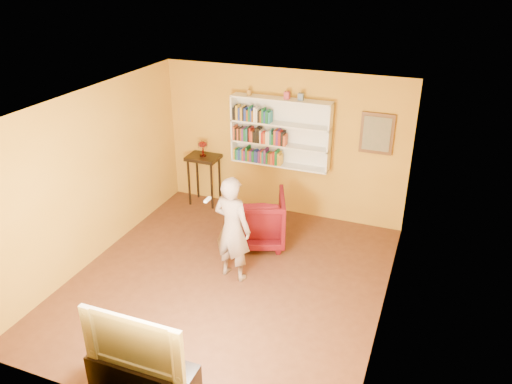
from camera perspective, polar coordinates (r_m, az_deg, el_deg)
room_shell at (r=7.07m, az=-3.42°, el=-3.44°), size 5.30×5.80×2.88m
bookshelf at (r=8.90m, az=2.92°, el=6.87°), size 1.80×0.29×1.23m
books_row_lower at (r=9.09m, az=0.35°, el=4.15°), size 0.91×0.19×0.27m
books_row_middle at (r=8.95m, az=0.49°, el=6.45°), size 0.99×0.19×0.27m
books_row_upper at (r=8.88m, az=-0.44°, el=8.86°), size 0.70×0.19×0.26m
ornament_left at (r=8.85m, az=-0.79°, el=11.29°), size 0.07×0.07×0.09m
ornament_centre at (r=8.62m, az=3.56°, el=10.96°), size 0.09×0.09×0.12m
ornament_right at (r=8.56m, az=5.16°, el=10.79°), size 0.09×0.09×0.12m
framed_painting at (r=8.56m, az=13.64°, el=6.50°), size 0.55×0.05×0.70m
console_table at (r=9.58m, az=-6.01°, el=3.17°), size 0.60×0.46×0.99m
ruby_lustre at (r=9.45m, az=-6.12°, el=5.29°), size 0.18×0.18×0.29m
armchair at (r=8.34m, az=-0.07°, el=-3.03°), size 1.25×1.27×0.90m
person at (r=7.29m, az=-2.72°, el=-4.21°), size 0.66×0.50×1.64m
game_remote at (r=6.96m, az=-5.56°, el=-0.88°), size 0.04×0.15×0.04m
tv_cabinet at (r=6.00m, az=-12.71°, el=-19.91°), size 1.25×0.38×0.45m
television at (r=5.61m, az=-13.28°, el=-15.81°), size 1.20×0.16×0.69m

